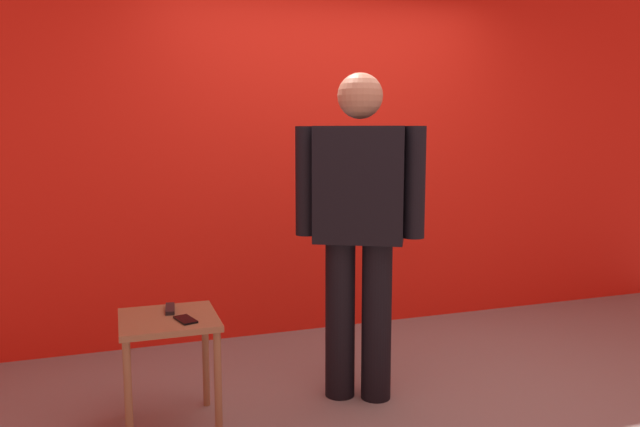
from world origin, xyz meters
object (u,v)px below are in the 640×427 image
object	(u,v)px
side_table	(169,337)
tv_remote	(170,309)
cell_phone	(186,320)
standing_person	(359,220)

from	to	relation	value
side_table	tv_remote	world-z (taller)	tv_remote
cell_phone	tv_remote	size ratio (longest dim) A/B	0.85
standing_person	cell_phone	world-z (taller)	standing_person
standing_person	tv_remote	distance (m)	1.09
side_table	cell_phone	distance (m)	0.16
tv_remote	cell_phone	bearing A→B (deg)	-68.44
standing_person	tv_remote	xyz separation A→B (m)	(-1.01, 0.06, -0.41)
standing_person	side_table	distance (m)	1.15
standing_person	side_table	size ratio (longest dim) A/B	3.10
side_table	tv_remote	xyz separation A→B (m)	(0.02, 0.10, 0.11)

